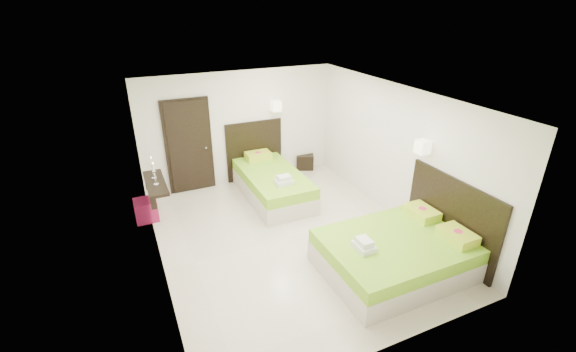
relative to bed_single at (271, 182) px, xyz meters
name	(u,v)px	position (x,y,z in m)	size (l,w,h in m)	color
floor	(290,237)	(-0.32, -1.69, -0.34)	(5.50, 5.50, 0.00)	beige
bed_single	(271,182)	(0.00, 0.00, 0.00)	(1.37, 2.29, 1.89)	beige
bed_double	(399,252)	(0.89, -3.23, -0.01)	(2.25, 1.91, 1.85)	beige
nightstand	(305,161)	(1.37, 1.06, -0.15)	(0.43, 0.38, 0.38)	black
ottoman	(146,210)	(-2.64, 0.07, -0.13)	(0.42, 0.42, 0.42)	maroon
door	(189,147)	(-1.52, 1.01, 0.71)	(1.02, 0.15, 2.14)	black
console_shelf	(155,183)	(-2.41, -0.09, 0.48)	(0.35, 1.20, 0.78)	black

